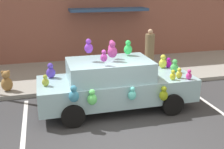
# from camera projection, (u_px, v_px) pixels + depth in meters

# --- Properties ---
(ground_plane) EXTENTS (60.00, 60.00, 0.00)m
(ground_plane) POSITION_uv_depth(u_px,v_px,m) (123.00, 133.00, 7.04)
(ground_plane) COLOR #38383A
(sidewalk) EXTENTS (24.00, 4.00, 0.15)m
(sidewalk) POSITION_uv_depth(u_px,v_px,m) (89.00, 73.00, 11.61)
(sidewalk) COLOR gray
(sidewalk) RESTS_ON ground
(parking_stripe_front) EXTENTS (0.12, 3.60, 0.01)m
(parking_stripe_front) POSITION_uv_depth(u_px,v_px,m) (210.00, 105.00, 8.73)
(parking_stripe_front) COLOR silver
(parking_stripe_front) RESTS_ON ground
(parking_stripe_rear) EXTENTS (0.12, 3.60, 0.01)m
(parking_stripe_rear) POSITION_uv_depth(u_px,v_px,m) (24.00, 127.00, 7.36)
(parking_stripe_rear) COLOR silver
(parking_stripe_rear) RESTS_ON ground
(plush_covered_car) EXTENTS (4.68, 1.99, 2.20)m
(plush_covered_car) POSITION_uv_depth(u_px,v_px,m) (115.00, 84.00, 8.24)
(plush_covered_car) COLOR #94BCC5
(plush_covered_car) RESTS_ON ground
(teddy_bear_on_sidewalk) EXTENTS (0.39, 0.32, 0.74)m
(teddy_bear_on_sidewalk) POSITION_uv_depth(u_px,v_px,m) (7.00, 82.00, 9.36)
(teddy_bear_on_sidewalk) COLOR #9E723D
(teddy_bear_on_sidewalk) RESTS_ON sidewalk
(pedestrian_walking_past) EXTENTS (0.38, 0.38, 1.79)m
(pedestrian_walking_past) POSITION_uv_depth(u_px,v_px,m) (149.00, 52.00, 11.33)
(pedestrian_walking_past) COLOR #776546
(pedestrian_walking_past) RESTS_ON sidewalk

